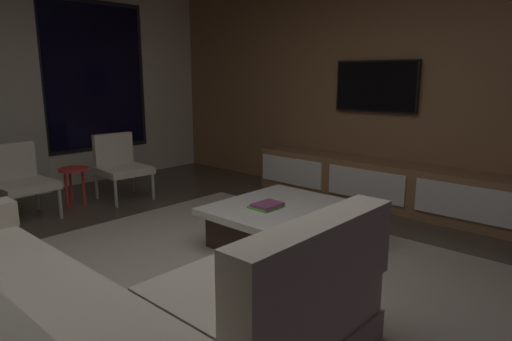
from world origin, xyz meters
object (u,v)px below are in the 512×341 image
coffee_table (287,226)px  mounted_tv (376,86)px  accent_chair_near_window (120,163)px  sectional_couch (78,317)px  accent_chair_by_curtain (19,178)px  book_stack_on_coffee_table (267,205)px  side_stool (73,175)px  media_console (378,185)px

coffee_table → mounted_tv: bearing=6.2°
coffee_table → accent_chair_near_window: (-0.12, 2.49, 0.25)m
sectional_couch → accent_chair_by_curtain: size_ratio=3.21×
sectional_couch → mounted_tv: (3.87, 0.47, 1.06)m
book_stack_on_coffee_table → accent_chair_by_curtain: bearing=114.4°
sectional_couch → coffee_table: bearing=7.5°
coffee_table → mounted_tv: (1.86, 0.20, 1.16)m
book_stack_on_coffee_table → accent_chair_by_curtain: accent_chair_by_curtain is taller
book_stack_on_coffee_table → side_stool: 2.46m
sectional_couch → coffee_table: sectional_couch is taller
accent_chair_near_window → book_stack_on_coffee_table: bearing=-90.3°
accent_chair_by_curtain → media_console: bearing=-41.3°
sectional_couch → side_stool: bearing=64.6°
accent_chair_by_curtain → sectional_couch: bearing=-105.2°
coffee_table → media_console: (1.68, 0.00, 0.06)m
side_stool → accent_chair_near_window: bearing=-2.5°
book_stack_on_coffee_table → coffee_table: bearing=-41.2°
coffee_table → book_stack_on_coffee_table: (-0.13, 0.12, 0.19)m
book_stack_on_coffee_table → mounted_tv: bearing=2.4°
sectional_couch → accent_chair_near_window: bearing=55.5°
accent_chair_near_window → side_stool: size_ratio=1.70×
accent_chair_by_curtain → mounted_tv: (3.10, -2.37, 0.92)m
accent_chair_near_window → accent_chair_by_curtain: size_ratio=1.00×
coffee_table → accent_chair_near_window: bearing=92.7°
accent_chair_near_window → mounted_tv: (1.98, -2.29, 0.92)m
book_stack_on_coffee_table → media_console: bearing=-3.6°
accent_chair_near_window → accent_chair_by_curtain: (-1.12, 0.08, 0.00)m
book_stack_on_coffee_table → side_stool: (-0.56, 2.40, -0.01)m
coffee_table → media_console: 1.68m
mounted_tv → accent_chair_by_curtain: bearing=142.7°
accent_chair_near_window → media_console: (1.80, -2.48, -0.18)m
side_stool → mounted_tv: mounted_tv is taller
book_stack_on_coffee_table → accent_chair_near_window: accent_chair_near_window is taller
coffee_table → book_stack_on_coffee_table: bearing=138.8°
coffee_table → accent_chair_near_window: size_ratio=1.49×
sectional_couch → accent_chair_near_window: 3.34m
sectional_couch → accent_chair_by_curtain: sectional_couch is taller
side_stool → mounted_tv: bearing=-42.2°
accent_chair_by_curtain → media_console: 3.89m
sectional_couch → side_stool: (1.32, 2.78, 0.08)m
book_stack_on_coffee_table → mounted_tv: (1.99, 0.08, 0.97)m
sectional_couch → accent_chair_near_window: sectional_couch is taller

